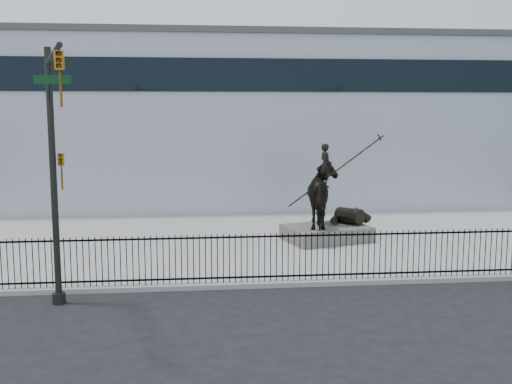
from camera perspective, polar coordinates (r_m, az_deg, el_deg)
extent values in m
plane|color=black|center=(17.53, 4.95, -9.99)|extent=(120.00, 120.00, 0.00)
cube|color=#959593|center=(24.18, 1.85, -4.75)|extent=(30.00, 12.00, 0.15)
cube|color=#B4BCC4|center=(36.52, -0.85, 6.56)|extent=(44.00, 14.00, 9.00)
cube|color=black|center=(18.62, 4.24, -7.94)|extent=(22.00, 0.05, 0.05)
cube|color=black|center=(18.31, 4.28, -4.18)|extent=(22.00, 0.05, 0.05)
cube|color=black|center=(18.46, 4.26, -6.15)|extent=(22.00, 0.03, 1.50)
cube|color=#54514D|center=(24.13, 6.74, -3.92)|extent=(3.68, 3.01, 0.60)
imported|color=black|center=(23.86, 6.80, -0.23)|extent=(2.79, 3.03, 2.54)
imported|color=black|center=(23.68, 6.64, 2.53)|extent=(0.57, 0.72, 1.72)
cylinder|color=black|center=(23.92, 7.57, 1.94)|extent=(3.93, 1.23, 2.58)
cylinder|color=black|center=(17.80, -18.24, -9.58)|extent=(0.36, 0.36, 0.30)
cylinder|color=black|center=(17.12, -18.73, 1.19)|extent=(0.18, 0.18, 7.00)
cylinder|color=black|center=(14.86, -18.82, 12.21)|extent=(1.47, 4.84, 0.12)
imported|color=#C38115|center=(12.62, -18.16, 10.19)|extent=(0.18, 0.22, 1.10)
imported|color=#C38115|center=(17.05, -18.04, 1.87)|extent=(0.16, 0.20, 1.00)
cube|color=#0C3F19|center=(15.78, -18.84, 10.11)|extent=(0.90, 0.03, 0.22)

